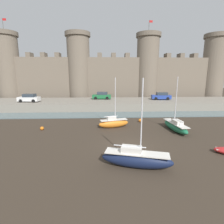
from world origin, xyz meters
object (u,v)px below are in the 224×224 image
(mooring_buoy_near_channel, at_px, (42,128))
(car_quay_east, at_px, (102,96))
(sailboat_midflat_left, at_px, (175,126))
(sailboat_foreground_left, at_px, (136,159))
(car_quay_west, at_px, (29,98))
(mooring_buoy_near_shore, at_px, (140,120))
(car_quay_centre_east, at_px, (161,96))
(sailboat_near_channel_right, at_px, (114,123))

(mooring_buoy_near_channel, bearing_deg, car_quay_east, 66.77)
(sailboat_midflat_left, distance_m, sailboat_foreground_left, 10.87)
(sailboat_midflat_left, height_order, mooring_buoy_near_channel, sailboat_midflat_left)
(sailboat_foreground_left, relative_size, car_quay_west, 1.59)
(mooring_buoy_near_channel, bearing_deg, sailboat_midflat_left, -3.41)
(mooring_buoy_near_channel, bearing_deg, mooring_buoy_near_shore, 14.04)
(sailboat_foreground_left, distance_m, car_quay_centre_east, 27.60)
(sailboat_midflat_left, relative_size, sailboat_foreground_left, 1.00)
(sailboat_midflat_left, bearing_deg, car_quay_centre_east, 77.97)
(sailboat_midflat_left, distance_m, sailboat_near_channel_right, 7.89)
(car_quay_west, bearing_deg, sailboat_midflat_left, -31.60)
(mooring_buoy_near_channel, height_order, car_quay_centre_east, car_quay_centre_east)
(car_quay_centre_east, bearing_deg, sailboat_foreground_left, -111.63)
(sailboat_foreground_left, relative_size, car_quay_east, 1.59)
(sailboat_near_channel_right, bearing_deg, car_quay_east, 95.95)
(sailboat_midflat_left, distance_m, car_quay_east, 20.74)
(mooring_buoy_near_shore, bearing_deg, sailboat_foreground_left, -102.91)
(car_quay_east, height_order, car_quay_west, same)
(sailboat_midflat_left, bearing_deg, mooring_buoy_near_channel, 176.59)
(mooring_buoy_near_channel, height_order, car_quay_east, car_quay_east)
(sailboat_near_channel_right, distance_m, car_quay_east, 16.85)
(car_quay_centre_east, bearing_deg, sailboat_midflat_left, -102.03)
(sailboat_midflat_left, bearing_deg, mooring_buoy_near_shore, 129.37)
(mooring_buoy_near_channel, relative_size, mooring_buoy_near_shore, 0.90)
(mooring_buoy_near_channel, xyz_separation_m, car_quay_west, (-7.08, 13.75, 2.17))
(mooring_buoy_near_channel, distance_m, car_quay_centre_east, 26.05)
(sailboat_midflat_left, xyz_separation_m, sailboat_foreground_left, (-6.55, -8.68, 0.08))
(mooring_buoy_near_channel, height_order, mooring_buoy_near_shore, mooring_buoy_near_shore)
(car_quay_centre_east, xyz_separation_m, car_quay_west, (-27.59, -2.18, 0.00))
(sailboat_foreground_left, height_order, car_quay_centre_east, sailboat_foreground_left)
(sailboat_foreground_left, distance_m, mooring_buoy_near_shore, 13.36)
(mooring_buoy_near_channel, relative_size, car_quay_east, 0.11)
(car_quay_east, bearing_deg, sailboat_midflat_left, -62.82)
(car_quay_centre_east, bearing_deg, car_quay_east, 173.64)
(mooring_buoy_near_channel, distance_m, car_quay_west, 15.61)
(car_quay_east, bearing_deg, mooring_buoy_near_shore, -67.28)
(mooring_buoy_near_channel, bearing_deg, car_quay_west, 117.25)
(mooring_buoy_near_shore, bearing_deg, car_quay_west, 152.99)
(sailboat_foreground_left, height_order, mooring_buoy_near_shore, sailboat_foreground_left)
(sailboat_near_channel_right, xyz_separation_m, car_quay_centre_east, (11.31, 15.21, 1.74))
(sailboat_near_channel_right, xyz_separation_m, mooring_buoy_near_shore, (4.14, 2.63, -0.41))
(car_quay_centre_east, bearing_deg, mooring_buoy_near_channel, -142.18)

